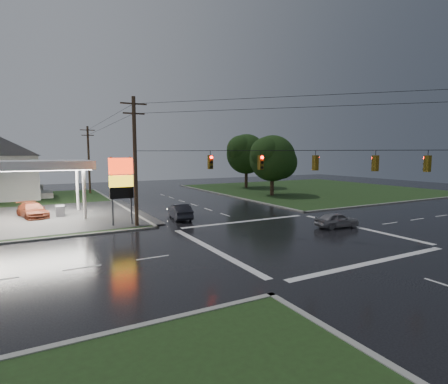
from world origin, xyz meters
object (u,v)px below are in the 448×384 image
house_near (2,167)px  car_crossing (337,220)px  pylon_sign (121,180)px  utility_pole_nw (135,160)px  house_far (0,165)px  car_pump (33,210)px  utility_pole_n (89,159)px  car_north (180,211)px  tree_ne_near (273,158)px  tree_ne_far (247,154)px

house_near → car_crossing: (26.36, -34.98, -3.75)m
pylon_sign → house_near: house_near is taller
utility_pole_nw → house_far: 40.48m
house_near → car_pump: house_near is taller
house_near → car_crossing: bearing=-53.0°
utility_pole_n → car_north: (4.58, -26.90, -4.73)m
house_near → tree_ne_near: 37.80m
tree_ne_far → car_pump: 38.22m
pylon_sign → tree_ne_near: bearing=25.0°
tree_ne_far → car_north: 32.26m
utility_pole_nw → car_north: (4.58, 1.60, -4.99)m
house_near → tree_ne_far: bearing=-3.0°
house_near → car_north: (16.03, -24.90, -3.67)m
tree_ne_far → car_pump: bearing=-156.0°
utility_pole_nw → utility_pole_n: 28.50m
utility_pole_n → utility_pole_nw: bearing=-90.0°
house_far → car_crossing: bearing=-59.8°
house_near → tree_ne_far: size_ratio=1.13×
house_far → tree_ne_near: size_ratio=1.23×
tree_ne_far → utility_pole_n: bearing=171.5°
utility_pole_n → house_far: (-12.45, 10.00, -1.06)m
pylon_sign → car_north: (5.58, 0.60, -3.27)m
pylon_sign → tree_ne_far: (27.65, 23.49, 2.17)m
pylon_sign → utility_pole_n: utility_pole_n is taller
car_crossing → car_pump: (-22.82, 17.58, 0.07)m
house_near → house_far: same height
pylon_sign → tree_ne_far: 36.35m
pylon_sign → tree_ne_near: (24.64, 11.49, 1.55)m
house_near → house_far: size_ratio=1.00×
house_far → tree_ne_far: bearing=-19.7°
utility_pole_nw → car_crossing: (14.91, -8.48, -5.06)m
utility_pole_nw → house_near: bearing=113.4°
tree_ne_near → car_north: (-19.07, -10.89, -4.82)m
utility_pole_n → house_far: utility_pole_n is taller
car_north → car_crossing: 14.44m
pylon_sign → utility_pole_n: 27.56m
car_crossing → house_near: bearing=44.6°
house_near → car_north: bearing=-57.2°
house_near → tree_ne_far: tree_ne_far is taller
pylon_sign → tree_ne_far: tree_ne_far is taller
pylon_sign → utility_pole_nw: bearing=-45.0°
house_far → tree_ne_near: bearing=-35.8°
utility_pole_nw → house_far: size_ratio=1.00×
tree_ne_near → car_north: bearing=-150.3°
utility_pole_n → house_near: size_ratio=0.95×
tree_ne_far → house_near: bearing=177.0°
car_crossing → car_pump: size_ratio=0.77×
house_near → house_far: 12.04m
pylon_sign → house_far: house_far is taller
utility_pole_nw → utility_pole_n: utility_pole_nw is taller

